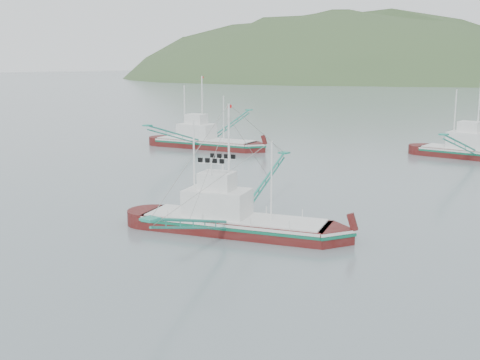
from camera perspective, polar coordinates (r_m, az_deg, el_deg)
The scene contains 5 objects.
ground at distance 44.28m, azimuth -4.69°, elevation -5.27°, with size 1200.00×1200.00×0.00m, color slate.
main_boat at distance 44.44m, azimuth -0.66°, elevation -2.54°, with size 14.50×24.80×10.28m.
bg_boat_left at distance 88.41m, azimuth -3.40°, elevation 4.23°, with size 15.81×27.65×11.27m.
bg_boat_far at distance 84.17m, azimuth 21.64°, elevation 2.89°, with size 15.14×27.28×11.04m.
headland_left at distance 443.79m, azimuth 9.07°, elevation 9.45°, with size 448.00×308.00×210.00m, color #354E28.
Camera 1 is at (28.33, -31.65, 12.53)m, focal length 45.00 mm.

